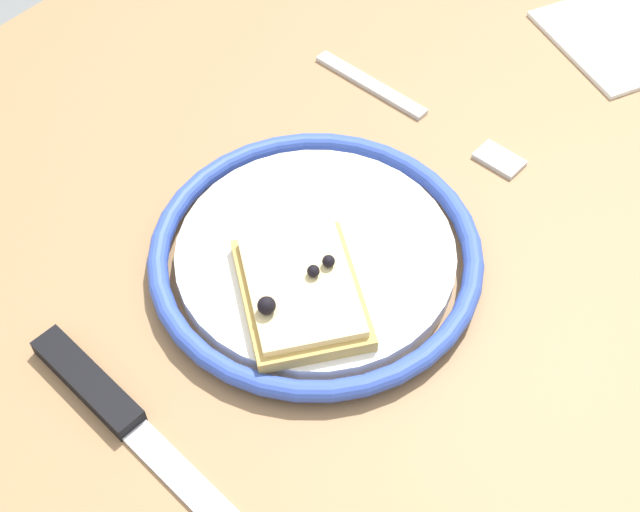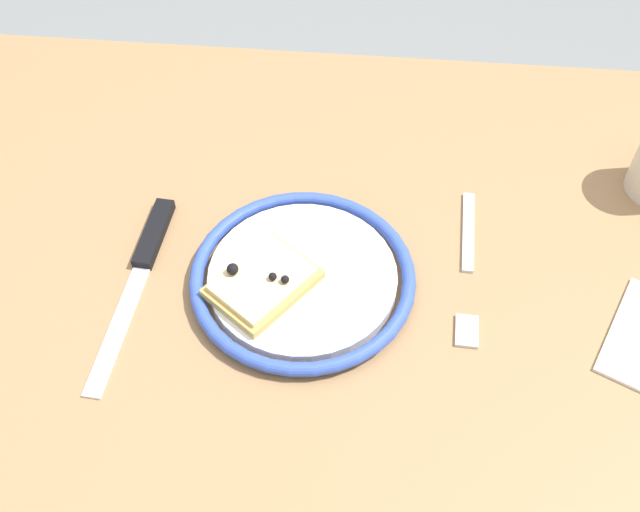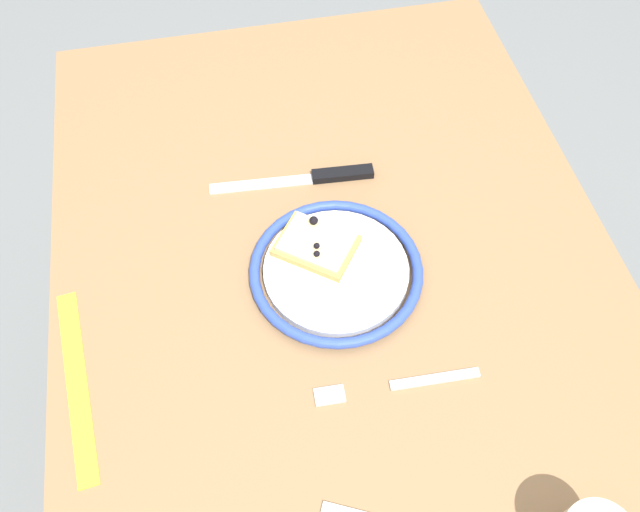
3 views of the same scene
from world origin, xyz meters
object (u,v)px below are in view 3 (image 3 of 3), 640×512
Objects in this scene: pizza_slice_near at (317,245)px; knife at (321,177)px; fork at (396,385)px; measuring_tape at (77,383)px; plate at (336,270)px; dining_table at (333,294)px.

pizza_slice_near is 0.52× the size of knife.
pizza_slice_near reaches higher than fork.
fork is 0.38m from measuring_tape.
measuring_tape is (-0.09, 0.34, -0.01)m from plate.
fork is at bearing -164.92° from pizza_slice_near.
dining_table is at bearing -76.06° from measuring_tape.
knife is 0.34m from fork.
fork is 0.79× the size of measuring_tape.
pizza_slice_near is 0.49× the size of measuring_tape.
plate is at bearing 175.34° from knife.
pizza_slice_near is at bearing 166.07° from knife.
knife is (0.17, -0.01, -0.00)m from plate.
pizza_slice_near is at bearing 92.93° from dining_table.
plate is 0.89× the size of measuring_tape.
knife is at bearing -13.93° from pizza_slice_near.
dining_table is 0.24m from fork.
knife is at bearing -4.66° from plate.
measuring_tape is at bearing 104.59° from plate.
plate is 0.17m from knife.
knife reaches higher than dining_table.
dining_table is at bearing 176.54° from knife.
fork reaches higher than measuring_tape.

